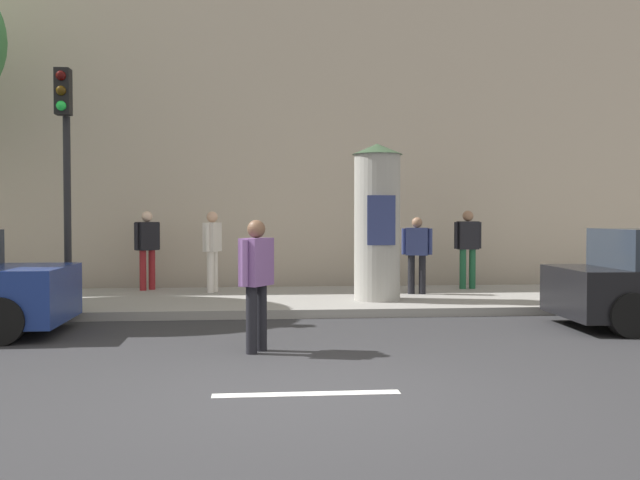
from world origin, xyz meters
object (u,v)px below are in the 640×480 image
at_px(pedestrian_in_red_top, 147,244).
at_px(pedestrian_in_light_jacket, 212,245).
at_px(pedestrian_tallest, 468,243).
at_px(poster_column, 377,221).
at_px(pedestrian_near_pole, 256,274).
at_px(traffic_light, 65,148).
at_px(pedestrian_with_bag, 417,249).

bearing_deg(pedestrian_in_red_top, pedestrian_in_light_jacket, -23.24).
xyz_separation_m(pedestrian_tallest, pedestrian_in_red_top, (-6.86, 0.37, -0.00)).
height_order(poster_column, pedestrian_in_light_jacket, poster_column).
bearing_deg(pedestrian_tallest, pedestrian_in_light_jacket, -177.58).
bearing_deg(poster_column, pedestrian_near_pole, -118.45).
distance_m(traffic_light, pedestrian_in_red_top, 3.80).
bearing_deg(pedestrian_tallest, poster_column, -141.01).
distance_m(pedestrian_tallest, pedestrian_in_red_top, 6.87).
xyz_separation_m(pedestrian_near_pole, pedestrian_with_bag, (3.23, 5.11, 0.07)).
bearing_deg(pedestrian_in_light_jacket, traffic_light, -129.37).
bearing_deg(pedestrian_tallest, pedestrian_with_bag, -145.47).
relative_size(traffic_light, pedestrian_near_pole, 2.39).
height_order(pedestrian_near_pole, pedestrian_in_red_top, pedestrian_in_red_top).
bearing_deg(traffic_light, pedestrian_in_light_jacket, 50.63).
bearing_deg(poster_column, pedestrian_tallest, 38.99).
xyz_separation_m(pedestrian_tallest, pedestrian_with_bag, (-1.33, -0.92, -0.09)).
bearing_deg(traffic_light, pedestrian_in_red_top, 76.18).
xyz_separation_m(pedestrian_near_pole, pedestrian_tallest, (4.56, 6.02, 0.17)).
height_order(traffic_light, pedestrian_with_bag, traffic_light).
distance_m(traffic_light, pedestrian_in_light_jacket, 3.89).
distance_m(pedestrian_with_bag, pedestrian_in_red_top, 5.68).
height_order(traffic_light, poster_column, traffic_light).
distance_m(poster_column, pedestrian_in_light_jacket, 3.58).
height_order(traffic_light, pedestrian_in_red_top, traffic_light).
xyz_separation_m(pedestrian_tallest, pedestrian_in_light_jacket, (-5.45, -0.23, -0.02)).
bearing_deg(pedestrian_with_bag, traffic_light, -162.33).
relative_size(poster_column, pedestrian_in_light_jacket, 1.75).
relative_size(traffic_light, poster_column, 1.36).
height_order(pedestrian_near_pole, pedestrian_tallest, pedestrian_tallest).
relative_size(traffic_light, pedestrian_tallest, 2.34).
bearing_deg(pedestrian_in_red_top, pedestrian_near_pole, -70.22).
bearing_deg(pedestrian_tallest, traffic_light, -159.06).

